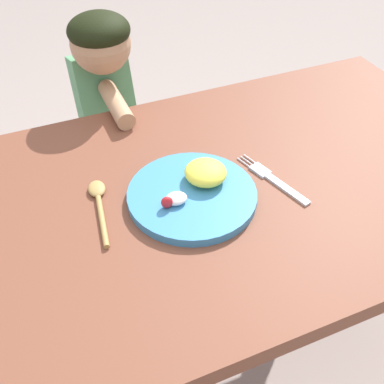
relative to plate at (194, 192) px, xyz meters
name	(u,v)px	position (x,y,z in m)	size (l,w,h in m)	color
ground_plane	(207,357)	(0.05, 0.01, -0.75)	(8.00, 8.00, 0.00)	gray
dining_table	(213,212)	(0.05, 0.01, -0.10)	(1.40, 0.78, 0.74)	brown
plate	(194,192)	(0.00, 0.00, 0.00)	(0.28, 0.28, 0.06)	#3A83BB
fork	(274,180)	(0.19, -0.02, -0.01)	(0.07, 0.21, 0.01)	silver
spoon	(99,201)	(-0.19, 0.06, -0.01)	(0.05, 0.20, 0.01)	#AB8849
person	(110,144)	(-0.06, 0.54, -0.23)	(0.17, 0.36, 0.97)	#443C73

